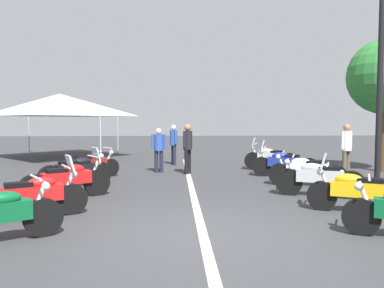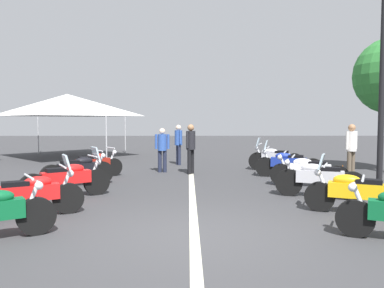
{
  "view_description": "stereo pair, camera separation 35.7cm",
  "coord_description": "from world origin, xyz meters",
  "px_view_note": "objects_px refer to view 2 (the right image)",
  "views": [
    {
      "loc": [
        -6.05,
        0.45,
        1.88
      ],
      "look_at": [
        4.08,
        0.0,
        1.25
      ],
      "focal_mm": 35.31,
      "sensor_mm": 36.0,
      "label": 1
    },
    {
      "loc": [
        -6.05,
        0.1,
        1.88
      ],
      "look_at": [
        4.08,
        0.0,
        1.25
      ],
      "focal_mm": 35.31,
      "sensor_mm": 36.0,
      "label": 2
    }
  ],
  "objects_px": {
    "motorcycle_left_row_1": "(30,194)",
    "motorcycle_left_row_3": "(78,170)",
    "bystander_0": "(191,145)",
    "motorcycle_left_row_2": "(67,179)",
    "event_tent": "(67,105)",
    "motorcycle_right_row_2": "(319,179)",
    "motorcycle_right_row_1": "(354,192)",
    "motorcycle_right_row_4": "(288,163)",
    "bystander_1": "(351,146)",
    "motorcycle_right_row_3": "(308,171)",
    "motorcycle_right_row_5": "(275,158)",
    "bystander_2": "(178,141)",
    "street_lamp_twin_globe": "(383,46)",
    "traffic_cone_1": "(342,176)",
    "motorcycle_left_row_4": "(94,164)",
    "bystander_4": "(162,147)"
  },
  "relations": [
    {
      "from": "motorcycle_left_row_1",
      "to": "motorcycle_left_row_3",
      "type": "xyz_separation_m",
      "value": [
        3.47,
        0.08,
        0.01
      ]
    },
    {
      "from": "bystander_0",
      "to": "motorcycle_left_row_2",
      "type": "bearing_deg",
      "value": -93.59
    },
    {
      "from": "event_tent",
      "to": "motorcycle_right_row_2",
      "type": "bearing_deg",
      "value": -137.31
    },
    {
      "from": "motorcycle_right_row_1",
      "to": "motorcycle_right_row_4",
      "type": "height_order",
      "value": "motorcycle_right_row_4"
    },
    {
      "from": "motorcycle_left_row_3",
      "to": "bystander_1",
      "type": "height_order",
      "value": "bystander_1"
    },
    {
      "from": "motorcycle_right_row_3",
      "to": "motorcycle_left_row_1",
      "type": "bearing_deg",
      "value": 45.97
    },
    {
      "from": "motorcycle_left_row_1",
      "to": "bystander_1",
      "type": "bearing_deg",
      "value": 2.31
    },
    {
      "from": "motorcycle_right_row_5",
      "to": "bystander_2",
      "type": "relative_size",
      "value": 1.16
    },
    {
      "from": "motorcycle_right_row_1",
      "to": "street_lamp_twin_globe",
      "type": "distance_m",
      "value": 3.89
    },
    {
      "from": "motorcycle_right_row_2",
      "to": "bystander_2",
      "type": "bearing_deg",
      "value": -42.12
    },
    {
      "from": "traffic_cone_1",
      "to": "bystander_1",
      "type": "xyz_separation_m",
      "value": [
        1.59,
        -0.93,
        0.74
      ]
    },
    {
      "from": "street_lamp_twin_globe",
      "to": "traffic_cone_1",
      "type": "height_order",
      "value": "street_lamp_twin_globe"
    },
    {
      "from": "motorcycle_left_row_2",
      "to": "motorcycle_right_row_2",
      "type": "relative_size",
      "value": 0.92
    },
    {
      "from": "motorcycle_right_row_2",
      "to": "bystander_2",
      "type": "height_order",
      "value": "bystander_2"
    },
    {
      "from": "motorcycle_right_row_5",
      "to": "event_tent",
      "type": "bearing_deg",
      "value": -8.84
    },
    {
      "from": "motorcycle_left_row_3",
      "to": "motorcycle_right_row_3",
      "type": "height_order",
      "value": "motorcycle_left_row_3"
    },
    {
      "from": "motorcycle_left_row_4",
      "to": "bystander_4",
      "type": "distance_m",
      "value": 2.56
    },
    {
      "from": "event_tent",
      "to": "motorcycle_right_row_5",
      "type": "bearing_deg",
      "value": -118.72
    },
    {
      "from": "motorcycle_left_row_1",
      "to": "bystander_4",
      "type": "relative_size",
      "value": 1.2
    },
    {
      "from": "motorcycle_left_row_1",
      "to": "bystander_4",
      "type": "height_order",
      "value": "bystander_4"
    },
    {
      "from": "motorcycle_right_row_5",
      "to": "bystander_1",
      "type": "bearing_deg",
      "value": 161.09
    },
    {
      "from": "motorcycle_left_row_1",
      "to": "motorcycle_right_row_4",
      "type": "relative_size",
      "value": 0.89
    },
    {
      "from": "traffic_cone_1",
      "to": "event_tent",
      "type": "relative_size",
      "value": 0.11
    },
    {
      "from": "motorcycle_right_row_5",
      "to": "street_lamp_twin_globe",
      "type": "bearing_deg",
      "value": 126.42
    },
    {
      "from": "street_lamp_twin_globe",
      "to": "bystander_0",
      "type": "xyz_separation_m",
      "value": [
        4.03,
        4.6,
        -2.65
      ]
    },
    {
      "from": "motorcycle_left_row_2",
      "to": "bystander_2",
      "type": "xyz_separation_m",
      "value": [
        6.83,
        -2.51,
        0.52
      ]
    },
    {
      "from": "motorcycle_right_row_4",
      "to": "traffic_cone_1",
      "type": "xyz_separation_m",
      "value": [
        -1.64,
        -1.14,
        -0.18
      ]
    },
    {
      "from": "motorcycle_right_row_2",
      "to": "motorcycle_right_row_5",
      "type": "xyz_separation_m",
      "value": [
        4.94,
        -0.06,
        0.01
      ]
    },
    {
      "from": "bystander_0",
      "to": "bystander_2",
      "type": "height_order",
      "value": "bystander_0"
    },
    {
      "from": "motorcycle_left_row_4",
      "to": "motorcycle_right_row_1",
      "type": "distance_m",
      "value": 8.07
    },
    {
      "from": "bystander_2",
      "to": "motorcycle_right_row_1",
      "type": "bearing_deg",
      "value": 90.91
    },
    {
      "from": "bystander_2",
      "to": "motorcycle_right_row_4",
      "type": "bearing_deg",
      "value": 113.38
    },
    {
      "from": "motorcycle_left_row_3",
      "to": "traffic_cone_1",
      "type": "relative_size",
      "value": 2.93
    },
    {
      "from": "motorcycle_left_row_3",
      "to": "bystander_0",
      "type": "xyz_separation_m",
      "value": [
        2.47,
        -3.22,
        0.56
      ]
    },
    {
      "from": "event_tent",
      "to": "motorcycle_right_row_1",
      "type": "bearing_deg",
      "value": -141.19
    },
    {
      "from": "traffic_cone_1",
      "to": "bystander_4",
      "type": "bearing_deg",
      "value": 61.6
    },
    {
      "from": "traffic_cone_1",
      "to": "motorcycle_left_row_4",
      "type": "bearing_deg",
      "value": 77.99
    },
    {
      "from": "motorcycle_right_row_4",
      "to": "motorcycle_right_row_5",
      "type": "height_order",
      "value": "motorcycle_right_row_5"
    },
    {
      "from": "motorcycle_left_row_3",
      "to": "event_tent",
      "type": "relative_size",
      "value": 0.33
    },
    {
      "from": "motorcycle_left_row_1",
      "to": "bystander_0",
      "type": "distance_m",
      "value": 6.74
    },
    {
      "from": "motorcycle_right_row_3",
      "to": "street_lamp_twin_globe",
      "type": "xyz_separation_m",
      "value": [
        -1.43,
        -1.29,
        3.22
      ]
    },
    {
      "from": "motorcycle_left_row_1",
      "to": "street_lamp_twin_globe",
      "type": "height_order",
      "value": "street_lamp_twin_globe"
    },
    {
      "from": "motorcycle_right_row_2",
      "to": "motorcycle_right_row_5",
      "type": "bearing_deg",
      "value": -70.58
    },
    {
      "from": "motorcycle_right_row_3",
      "to": "bystander_2",
      "type": "relative_size",
      "value": 1.24
    },
    {
      "from": "bystander_4",
      "to": "event_tent",
      "type": "bearing_deg",
      "value": 43.25
    },
    {
      "from": "bystander_4",
      "to": "event_tent",
      "type": "relative_size",
      "value": 0.29
    },
    {
      "from": "motorcycle_left_row_1",
      "to": "motorcycle_left_row_4",
      "type": "xyz_separation_m",
      "value": [
        5.09,
        0.04,
        -0.01
      ]
    },
    {
      "from": "motorcycle_right_row_2",
      "to": "motorcycle_right_row_4",
      "type": "xyz_separation_m",
      "value": [
        3.29,
        -0.11,
        0.0
      ]
    },
    {
      "from": "motorcycle_right_row_2",
      "to": "bystander_4",
      "type": "xyz_separation_m",
      "value": [
        4.55,
        4.12,
        0.46
      ]
    },
    {
      "from": "motorcycle_left_row_4",
      "to": "motorcycle_right_row_4",
      "type": "xyz_separation_m",
      "value": [
        0.04,
        -6.38,
        0.03
      ]
    }
  ]
}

